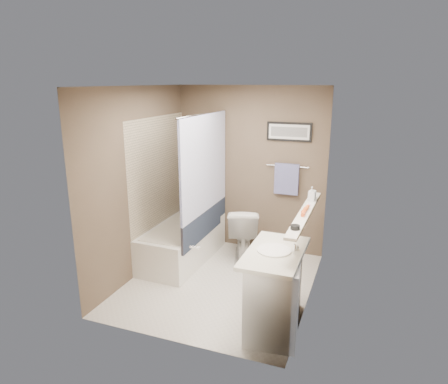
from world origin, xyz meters
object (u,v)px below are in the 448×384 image
at_px(bathtub, 182,243).
at_px(glass_jar, 313,195).
at_px(toilet, 243,232).
at_px(vanity, 275,291).
at_px(candle_bowl_near, 295,227).
at_px(soap_bottle, 312,194).
at_px(hair_brush_back, 305,209).
at_px(hair_brush_front, 304,212).

bearing_deg(bathtub, glass_jar, -1.95).
bearing_deg(toilet, bathtub, 10.11).
bearing_deg(vanity, glass_jar, 72.50).
relative_size(toilet, glass_jar, 7.49).
height_order(candle_bowl_near, soap_bottle, soap_bottle).
xyz_separation_m(toilet, hair_brush_back, (1.01, -1.00, 0.76)).
bearing_deg(glass_jar, vanity, -100.34).
bearing_deg(soap_bottle, glass_jar, 90.00).
relative_size(hair_brush_back, soap_bottle, 1.32).
height_order(vanity, hair_brush_front, hair_brush_front).
height_order(bathtub, hair_brush_front, hair_brush_front).
relative_size(hair_brush_front, glass_jar, 2.20).
xyz_separation_m(toilet, glass_jar, (1.01, -0.50, 0.79)).
relative_size(toilet, vanity, 0.83).
bearing_deg(bathtub, hair_brush_back, -17.14).
bearing_deg(candle_bowl_near, hair_brush_front, 90.00).
bearing_deg(toilet, candle_bowl_near, 105.75).
relative_size(bathtub, hair_brush_front, 6.82).
distance_m(toilet, hair_brush_front, 1.67).
distance_m(hair_brush_front, hair_brush_back, 0.10).
height_order(glass_jar, soap_bottle, soap_bottle).
distance_m(candle_bowl_near, hair_brush_back, 0.58).
bearing_deg(candle_bowl_near, glass_jar, 90.00).
height_order(candle_bowl_near, hair_brush_back, hair_brush_back).
distance_m(vanity, hair_brush_back, 0.92).
bearing_deg(bathtub, toilet, 28.50).
xyz_separation_m(bathtub, glass_jar, (1.79, -0.11, 0.92)).
distance_m(bathtub, glass_jar, 2.01).
bearing_deg(vanity, hair_brush_front, 59.15).
xyz_separation_m(candle_bowl_near, hair_brush_back, (0.00, 0.58, 0.00)).
bearing_deg(hair_brush_back, vanity, -109.61).
bearing_deg(bathtub, vanity, -33.53).
xyz_separation_m(hair_brush_front, glass_jar, (0.00, 0.59, 0.03)).
bearing_deg(candle_bowl_near, bathtub, 146.55).
xyz_separation_m(bathtub, candle_bowl_near, (1.79, -1.18, 0.89)).
xyz_separation_m(bathtub, hair_brush_back, (1.79, -0.60, 0.89)).
xyz_separation_m(bathtub, vanity, (1.60, -1.12, 0.15)).
height_order(vanity, glass_jar, glass_jar).
distance_m(toilet, candle_bowl_near, 2.02).
xyz_separation_m(bathtub, toilet, (0.78, 0.40, 0.12)).
relative_size(candle_bowl_near, hair_brush_back, 0.41).
bearing_deg(bathtub, soap_bottle, -4.69).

